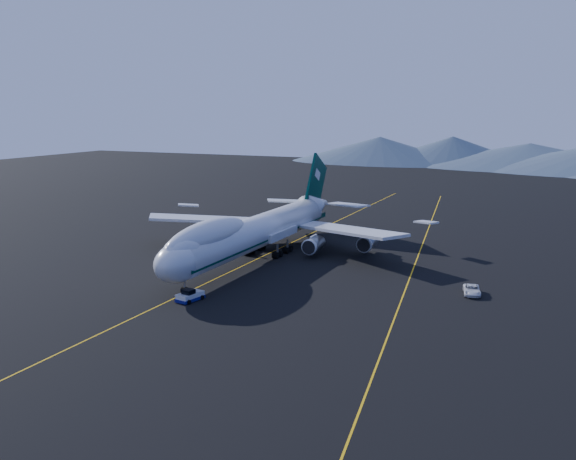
% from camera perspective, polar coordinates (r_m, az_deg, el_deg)
% --- Properties ---
extents(ground, '(500.00, 500.00, 0.00)m').
position_cam_1_polar(ground, '(129.66, -2.79, -2.61)').
color(ground, black).
rests_on(ground, ground).
extents(taxiway_line_main, '(0.25, 220.00, 0.01)m').
position_cam_1_polar(taxiway_line_main, '(129.65, -2.79, -2.60)').
color(taxiway_line_main, '#EAAE0D').
rests_on(taxiway_line_main, ground).
extents(taxiway_line_side, '(28.08, 198.09, 0.01)m').
position_cam_1_polar(taxiway_line_side, '(129.02, 11.27, -2.87)').
color(taxiway_line_side, '#EAAE0D').
rests_on(taxiway_line_side, ground).
extents(boeing_747, '(59.62, 72.43, 19.37)m').
position_cam_1_polar(boeing_747, '(128.46, -2.80, -0.08)').
color(boeing_747, silver).
rests_on(boeing_747, ground).
extents(pushback_tug, '(3.34, 4.99, 2.02)m').
position_cam_1_polar(pushback_tug, '(103.31, -8.70, -5.89)').
color(pushback_tug, silver).
rests_on(pushback_tug, ground).
extents(service_van, '(3.72, 6.05, 1.57)m').
position_cam_1_polar(service_van, '(109.49, 16.03, -5.15)').
color(service_van, silver).
rests_on(service_van, ground).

